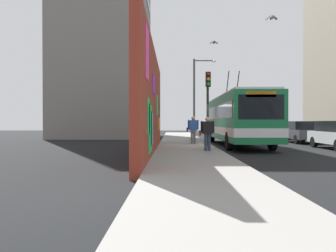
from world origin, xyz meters
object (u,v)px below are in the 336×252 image
at_px(street_lamp, 197,92).
at_px(pedestrian_at_curb, 207,131).
at_px(parked_car_silver, 275,130).
at_px(city_bus, 237,118).
at_px(pedestrian_midblock, 193,128).
at_px(traffic_light, 208,96).
at_px(parked_car_dark_gray, 300,131).

bearing_deg(street_lamp, pedestrian_at_curb, 177.88).
height_order(parked_car_silver, street_lamp, street_lamp).
distance_m(pedestrian_at_curb, street_lamp, 13.47).
relative_size(city_bus, street_lamp, 1.65).
bearing_deg(pedestrian_at_curb, pedestrian_midblock, 4.19).
height_order(city_bus, pedestrian_at_curb, city_bus).
bearing_deg(city_bus, traffic_light, 138.84).
distance_m(parked_car_silver, traffic_light, 13.67).
height_order(city_bus, traffic_light, city_bus).
bearing_deg(parked_car_silver, city_bus, 149.59).
distance_m(parked_car_dark_gray, parked_car_silver, 5.90).
distance_m(pedestrian_midblock, street_lamp, 8.77).
xyz_separation_m(pedestrian_midblock, street_lamp, (8.21, -0.84, 2.96)).
relative_size(parked_car_silver, street_lamp, 0.66).
xyz_separation_m(parked_car_silver, traffic_light, (-11.32, 7.35, 2.16)).
bearing_deg(pedestrian_at_curb, traffic_light, -6.81).
distance_m(city_bus, pedestrian_at_curb, 6.11).
xyz_separation_m(traffic_light, street_lamp, (10.05, -0.12, 1.13)).
distance_m(pedestrian_midblock, traffic_light, 2.70).
relative_size(city_bus, pedestrian_at_curb, 7.05).
bearing_deg(city_bus, pedestrian_at_curb, 155.51).
relative_size(parked_car_silver, pedestrian_midblock, 2.66).
xyz_separation_m(parked_car_silver, pedestrian_midblock, (-9.48, 8.08, 0.33)).
height_order(pedestrian_at_curb, traffic_light, traffic_light).
relative_size(pedestrian_midblock, street_lamp, 0.25).
relative_size(parked_car_dark_gray, pedestrian_midblock, 2.56).
bearing_deg(street_lamp, city_bus, -165.02).
bearing_deg(pedestrian_midblock, traffic_light, -158.50).
distance_m(traffic_light, street_lamp, 10.12).
relative_size(city_bus, traffic_light, 2.69).
bearing_deg(pedestrian_midblock, parked_car_silver, -40.43).
height_order(parked_car_dark_gray, parked_car_silver, same).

